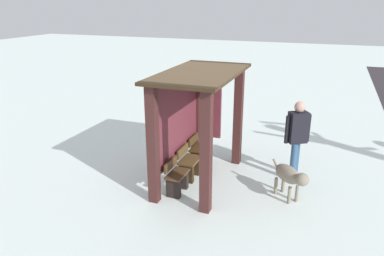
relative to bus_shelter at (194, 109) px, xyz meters
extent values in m
plane|color=white|center=(-0.09, -0.18, -1.63)|extent=(60.00, 60.00, 0.00)
cube|color=#3F1F1D|center=(-1.31, -0.72, -0.42)|extent=(0.20, 0.20, 2.43)
cube|color=#3F1F1D|center=(1.12, -0.72, -0.42)|extent=(0.20, 0.20, 2.43)
cube|color=#3F1F1D|center=(-1.31, 0.37, -0.42)|extent=(0.20, 0.20, 2.43)
cube|color=#3F1F1D|center=(1.12, 0.37, -0.42)|extent=(0.20, 0.20, 2.43)
cube|color=#312313|center=(-0.09, -0.18, 0.83)|extent=(2.86, 1.52, 0.07)
cube|color=maroon|center=(-0.09, 0.37, -0.17)|extent=(2.24, 0.08, 1.70)
cube|color=#3F1F1D|center=(-0.09, 0.35, -1.09)|extent=(2.24, 0.06, 0.08)
cube|color=maroon|center=(1.12, 0.01, -0.17)|extent=(0.08, 0.60, 1.70)
cube|color=#4C341F|center=(-0.82, 0.07, -1.20)|extent=(0.63, 0.35, 0.04)
cube|color=#4C341F|center=(-0.82, 0.22, -1.00)|extent=(0.60, 0.04, 0.20)
cube|color=black|center=(-0.61, 0.07, -1.43)|extent=(0.12, 0.29, 0.41)
cube|color=black|center=(-1.04, 0.07, -1.43)|extent=(0.12, 0.29, 0.41)
cube|color=brown|center=(-0.09, 0.07, -1.19)|extent=(0.63, 0.39, 0.05)
cube|color=brown|center=(-0.09, 0.24, -0.99)|extent=(0.60, 0.04, 0.20)
cube|color=black|center=(0.12, 0.07, -1.42)|extent=(0.12, 0.33, 0.42)
cube|color=black|center=(-0.31, 0.07, -1.42)|extent=(0.12, 0.33, 0.42)
cube|color=#452F17|center=(0.63, 0.07, -1.17)|extent=(0.63, 0.40, 0.03)
cube|color=#452F17|center=(0.63, 0.25, -0.97)|extent=(0.60, 0.04, 0.20)
cube|color=black|center=(0.85, 0.07, -1.41)|extent=(0.12, 0.34, 0.45)
cube|color=black|center=(0.42, 0.07, -1.41)|extent=(0.12, 0.34, 0.45)
cube|color=black|center=(0.77, -2.17, -0.40)|extent=(0.44, 0.49, 0.70)
sphere|color=tan|center=(0.77, -2.17, 0.07)|extent=(0.24, 0.24, 0.24)
cylinder|color=#35587D|center=(0.63, -2.15, -1.19)|extent=(0.19, 0.19, 0.88)
cylinder|color=#35587D|center=(0.91, -2.19, -1.19)|extent=(0.19, 0.19, 0.88)
cylinder|color=black|center=(0.63, -1.96, -0.44)|extent=(0.12, 0.12, 0.63)
cylinder|color=black|center=(0.91, -2.38, -0.44)|extent=(0.12, 0.12, 0.63)
ellipsoid|color=gray|center=(-0.23, -2.13, -1.09)|extent=(0.71, 0.71, 0.35)
sphere|color=gray|center=(-0.53, -2.43, -1.02)|extent=(0.26, 0.26, 0.26)
cylinder|color=gray|center=(0.05, -1.84, -1.03)|extent=(0.18, 0.18, 0.20)
cylinder|color=gray|center=(-0.45, -2.22, -1.45)|extent=(0.07, 0.07, 0.37)
cylinder|color=gray|center=(-0.32, -2.35, -1.45)|extent=(0.07, 0.07, 0.37)
cylinder|color=gray|center=(-0.15, -1.90, -1.45)|extent=(0.07, 0.07, 0.37)
cylinder|color=gray|center=(-0.01, -2.04, -1.45)|extent=(0.07, 0.07, 0.37)
camera|label=1|loc=(-7.29, -2.71, 2.27)|focal=34.54mm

